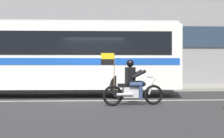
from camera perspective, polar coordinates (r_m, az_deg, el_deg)
The scene contains 6 objects.
ground_plane at distance 11.42m, azimuth -3.66°, elevation -6.15°, with size 60.00×60.00×0.00m, color #2B2B2D.
sidewalk_curb at distance 16.49m, azimuth -3.43°, elevation -3.83°, with size 28.00×3.80×0.15m, color gray.
lane_center_stripe at distance 10.83m, azimuth -3.70°, elevation -6.50°, with size 26.60×0.14×0.01m, color silver.
office_building_facade at distance 19.04m, azimuth -3.37°, elevation 10.86°, with size 28.00×0.89×9.48m.
transit_bus at distance 12.71m, azimuth -12.15°, elevation 3.02°, with size 11.07×2.77×3.22m.
motorcycle_with_rider at distance 9.50m, azimuth 4.29°, elevation -3.46°, with size 2.17×0.72×1.78m.
Camera 1 is at (0.15, -11.34, 1.33)m, focal length 44.56 mm.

